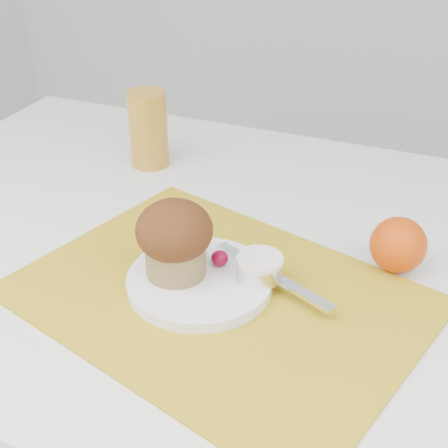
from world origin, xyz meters
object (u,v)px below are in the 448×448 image
at_px(plate, 200,281).
at_px(juice_glass, 148,129).
at_px(muffin, 175,238).
at_px(orange, 398,245).
at_px(table, 230,425).

xyz_separation_m(plate, juice_glass, (-0.23, 0.29, 0.05)).
height_order(plate, muffin, muffin).
relative_size(plate, muffin, 1.84).
bearing_deg(plate, orange, 32.15).
xyz_separation_m(orange, juice_glass, (-0.45, 0.16, 0.03)).
xyz_separation_m(plate, muffin, (-0.03, -0.00, 0.06)).
height_order(plate, juice_glass, juice_glass).
height_order(orange, juice_glass, juice_glass).
bearing_deg(juice_glass, plate, -52.34).
distance_m(table, orange, 0.47).
xyz_separation_m(table, orange, (0.22, 0.02, 0.41)).
relative_size(juice_glass, muffin, 1.32).
height_order(table, orange, orange).
relative_size(table, muffin, 12.11).
bearing_deg(plate, juice_glass, 127.66).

